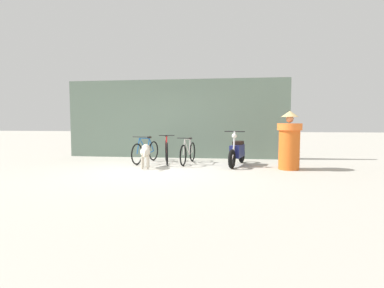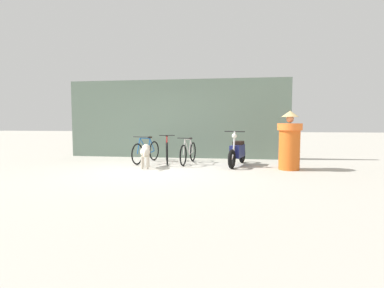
{
  "view_description": "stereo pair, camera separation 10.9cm",
  "coord_description": "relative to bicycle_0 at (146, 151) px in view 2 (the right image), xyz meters",
  "views": [
    {
      "loc": [
        2.01,
        -7.46,
        1.28
      ],
      "look_at": [
        0.88,
        0.88,
        0.65
      ],
      "focal_mm": 28.0,
      "sensor_mm": 36.0,
      "label": 1
    },
    {
      "loc": [
        2.12,
        -7.44,
        1.28
      ],
      "look_at": [
        0.88,
        0.88,
        0.65
      ],
      "focal_mm": 28.0,
      "sensor_mm": 36.0,
      "label": 2
    }
  ],
  "objects": [
    {
      "name": "ground_plane",
      "position": [
        0.68,
        -1.59,
        -0.35
      ],
      "size": [
        60.0,
        60.0,
        0.0
      ],
      "primitive_type": "plane",
      "color": "#B7B2A5"
    },
    {
      "name": "shop_wall_back",
      "position": [
        0.68,
        1.4,
        1.03
      ],
      "size": [
        7.84,
        0.2,
        2.75
      ],
      "color": "slate",
      "rests_on": "ground"
    },
    {
      "name": "bicycle_0",
      "position": [
        0.0,
        0.0,
        0.0
      ],
      "size": [
        0.51,
        1.67,
        0.83
      ],
      "rotation": [
        0.0,
        0.0,
        -1.79
      ],
      "color": "black",
      "rests_on": "ground"
    },
    {
      "name": "bicycle_1",
      "position": [
        0.67,
        -0.0,
        0.02
      ],
      "size": [
        0.54,
        1.66,
        0.88
      ],
      "rotation": [
        0.0,
        0.0,
        -1.32
      ],
      "color": "black",
      "rests_on": "ground"
    },
    {
      "name": "bicycle_2",
      "position": [
        1.35,
        -0.05,
        -0.01
      ],
      "size": [
        0.46,
        1.68,
        0.81
      ],
      "rotation": [
        0.0,
        0.0,
        -1.69
      ],
      "color": "black",
      "rests_on": "ground"
    },
    {
      "name": "motorcycle",
      "position": [
        2.83,
        -0.27,
        0.05
      ],
      "size": [
        0.63,
        1.76,
        1.02
      ],
      "rotation": [
        0.0,
        0.0,
        -1.81
      ],
      "color": "black",
      "rests_on": "ground"
    },
    {
      "name": "stray_dog",
      "position": [
        0.3,
        -1.04,
        0.1
      ],
      "size": [
        0.42,
        1.02,
        0.64
      ],
      "rotation": [
        0.0,
        0.0,
        1.8
      ],
      "color": "beige",
      "rests_on": "ground"
    },
    {
      "name": "person_in_robes",
      "position": [
        4.2,
        -0.8,
        0.43
      ],
      "size": [
        0.91,
        0.91,
        1.57
      ],
      "rotation": [
        0.0,
        0.0,
        3.82
      ],
      "color": "orange",
      "rests_on": "ground"
    }
  ]
}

